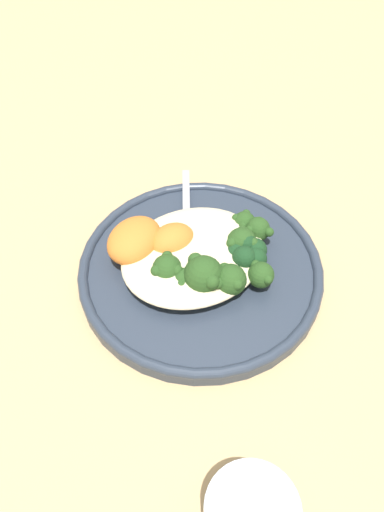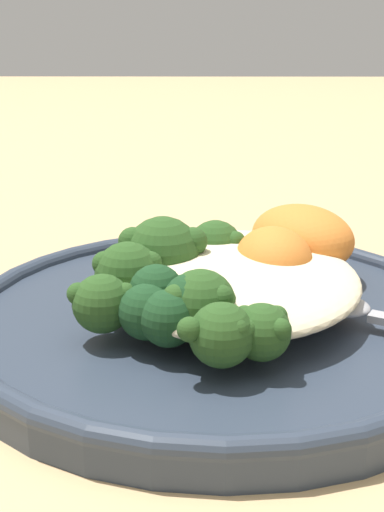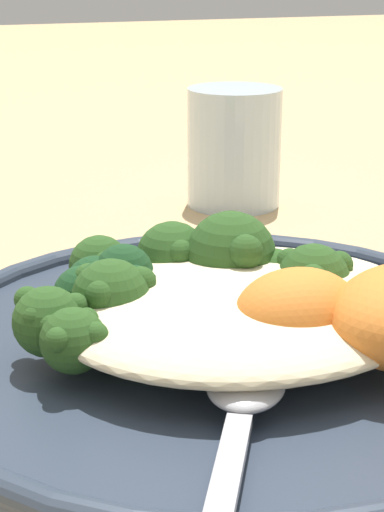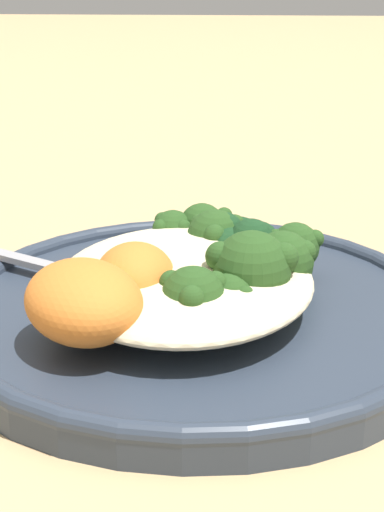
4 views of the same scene
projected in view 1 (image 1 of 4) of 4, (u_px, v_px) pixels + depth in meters
ground_plane at (206, 272)px, 0.59m from camera, size 4.00×4.00×0.00m
plate at (202, 271)px, 0.57m from camera, size 0.28×0.28×0.02m
quinoa_mound at (193, 255)px, 0.56m from camera, size 0.17×0.14×0.02m
broccoli_stalk_0 at (173, 263)px, 0.55m from camera, size 0.09×0.06×0.03m
broccoli_stalk_1 at (191, 258)px, 0.56m from camera, size 0.09×0.09×0.03m
broccoli_stalk_2 at (203, 271)px, 0.54m from camera, size 0.06×0.09×0.04m
broccoli_stalk_3 at (220, 271)px, 0.54m from camera, size 0.04×0.12×0.04m
broccoli_stalk_4 at (242, 265)px, 0.55m from camera, size 0.06×0.11×0.03m
broccoli_stalk_5 at (236, 242)px, 0.57m from camera, size 0.07×0.07×0.03m
broccoli_stalk_6 at (236, 235)px, 0.58m from camera, size 0.11×0.07×0.03m
broccoli_stalk_7 at (235, 226)px, 0.59m from camera, size 0.09×0.03×0.03m
sweet_potato_chunk_0 at (134, 240)px, 0.56m from camera, size 0.09×0.08×0.04m
sweet_potato_chunk_1 at (172, 241)px, 0.57m from camera, size 0.06×0.05×0.04m
kale_tuft at (247, 253)px, 0.56m from camera, size 0.05×0.05×0.03m
spoon at (186, 216)px, 0.61m from camera, size 0.07×0.11×0.01m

